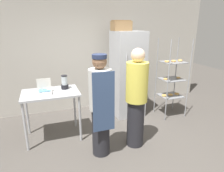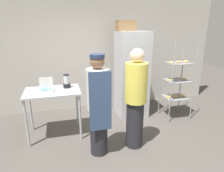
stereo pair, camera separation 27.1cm
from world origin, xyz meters
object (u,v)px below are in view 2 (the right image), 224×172
baking_rack (177,80)px  cardboard_storage_box (126,26)px  refrigerator (132,75)px  person_baker (98,105)px  donut_box (46,89)px  blender_pitcher (67,82)px  person_customer (136,99)px

baking_rack → cardboard_storage_box: size_ratio=4.35×
refrigerator → baking_rack: bearing=-24.4°
baking_rack → person_baker: bearing=-155.1°
baking_rack → person_baker: size_ratio=1.07×
donut_box → blender_pitcher: bearing=23.8°
person_baker → person_customer: person_customer is taller
refrigerator → blender_pitcher: 1.57m
baking_rack → blender_pitcher: (-2.45, -0.02, 0.15)m
refrigerator → donut_box: (-1.89, -0.61, -0.01)m
person_customer → person_baker: bearing=-175.5°
baking_rack → blender_pitcher: 2.46m
refrigerator → baking_rack: refrigerator is taller
donut_box → cardboard_storage_box: bearing=22.3°
blender_pitcher → refrigerator: bearing=16.4°
blender_pitcher → person_baker: bearing=-64.1°
cardboard_storage_box → person_baker: (-0.93, -1.47, -1.20)m
baking_rack → person_customer: 1.61m
donut_box → person_customer: 1.64m
person_baker → person_customer: size_ratio=0.96×
donut_box → refrigerator: bearing=17.9°
donut_box → cardboard_storage_box: (1.75, 0.72, 1.11)m
blender_pitcher → person_baker: size_ratio=0.16×
blender_pitcher → person_customer: size_ratio=0.15×
refrigerator → person_customer: refrigerator is taller
person_customer → refrigerator: bearing=72.7°
baking_rack → person_baker: baking_rack is taller
refrigerator → donut_box: refrigerator is taller
donut_box → person_baker: size_ratio=0.15×
blender_pitcher → person_baker: 1.03m
refrigerator → person_customer: bearing=-107.3°
cardboard_storage_box → person_baker: cardboard_storage_box is taller
refrigerator → person_baker: (-1.06, -1.36, -0.11)m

